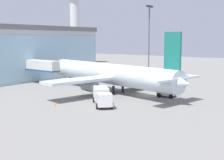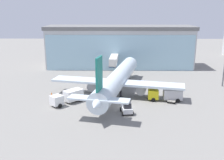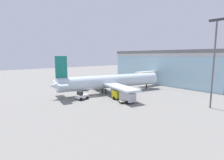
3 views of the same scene
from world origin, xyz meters
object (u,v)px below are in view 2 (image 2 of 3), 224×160
Objects in this scene: jet_bridge at (114,60)px; fuel_truck at (166,94)px; airplane at (117,80)px; baggage_cart at (172,100)px; catering_truck at (68,97)px; safety_cone_wingtip at (52,93)px; safety_cone_nose at (116,102)px; pushback_tug at (127,109)px.

fuel_truck is at bearing -150.67° from jet_bridge.
baggage_cart is at bearing -100.22° from airplane.
safety_cone_wingtip is (-4.95, 5.65, -1.19)m from catering_truck.
fuel_truck is at bearing -98.53° from airplane.
airplane reaches higher than safety_cone_nose.
airplane is (0.88, -19.96, -0.63)m from jet_bridge.
jet_bridge reaches higher than baggage_cart.
baggage_cart is (12.72, -24.97, -3.71)m from jet_bridge.
catering_truck is (-9.62, -25.93, -2.75)m from jet_bridge.
safety_cone_wingtip is at bearing 103.12° from baggage_cart.
jet_bridge reaches higher than fuel_truck.
airplane is 5.59× the size of catering_truck.
catering_truck is at bearing -48.78° from safety_cone_wingtip.
pushback_tug is at bearing -71.33° from safety_cone_nose.
jet_bridge reaches higher than pushback_tug.
catering_truck reaches higher than baggage_cart.
safety_cone_nose and safety_cone_wingtip have the same top height.
pushback_tug is at bearing -171.50° from jet_bridge.
baggage_cart is at bearing 147.80° from fuel_truck.
fuel_truck is 13.52× the size of safety_cone_nose.
safety_cone_nose is (-10.89, -1.49, -1.19)m from fuel_truck.
safety_cone_wingtip is (-26.11, 3.83, -1.19)m from fuel_truck.
jet_bridge is 21.45× the size of safety_cone_wingtip.
fuel_truck is at bearing 7.81° from safety_cone_nose.
safety_cone_wingtip is (-27.29, 4.70, -0.23)m from baggage_cart.
safety_cone_nose is at bearing -174.80° from jet_bridge.
fuel_truck is at bearing 139.85° from catering_truck.
airplane is at bearing 1.15° from safety_cone_wingtip.
fuel_truck is 2.32× the size of baggage_cart.
fuel_truck is 11.54m from pushback_tug.
catering_truck is 7.61m from safety_cone_wingtip.
jet_bridge is at bearing -155.43° from catering_truck.
jet_bridge is 3.68× the size of baggage_cart.
safety_cone_nose is (-12.07, -0.63, -0.23)m from baggage_cart.
safety_cone_nose is (-0.24, -5.64, -3.31)m from airplane.
baggage_cart is (11.83, -5.01, -3.08)m from airplane.
catering_truck is at bearing 57.37° from pushback_tug.
safety_cone_nose is at bearing -19.29° from safety_cone_wingtip.
pushback_tug is 20.47m from safety_cone_wingtip.
safety_cone_wingtip is at bearing 103.86° from airplane.
baggage_cart reaches higher than safety_cone_nose.
fuel_truck is 13.52× the size of safety_cone_wingtip.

